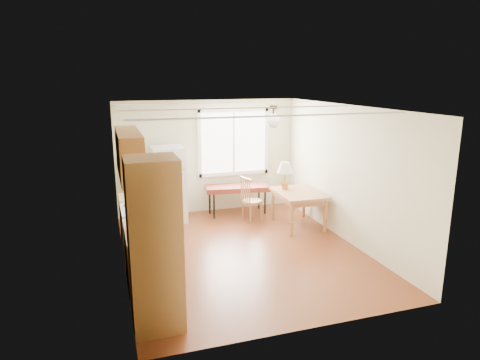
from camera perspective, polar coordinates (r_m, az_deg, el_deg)
name	(u,v)px	position (r m, az deg, el deg)	size (l,w,h in m)	color
room_shell	(243,182)	(7.20, 0.35, -0.29)	(4.60, 5.60, 2.62)	#522210
kitchen_run	(144,228)	(6.39, -12.67, -6.29)	(0.65, 3.40, 2.20)	brown
window_unit	(234,142)	(9.64, -0.86, 5.06)	(1.64, 0.05, 1.51)	white
pendant_light	(273,120)	(7.64, 4.45, 7.98)	(0.26, 0.26, 0.40)	#302015
refrigerator	(168,185)	(9.02, -9.51, -0.60)	(0.67, 0.69, 1.59)	silver
bench	(237,189)	(9.44, -0.36, -1.17)	(1.45, 0.71, 0.64)	maroon
dining_table	(298,197)	(8.74, 7.81, -2.23)	(0.89, 1.17, 0.72)	#A0653D
chair	(249,197)	(8.94, 1.16, -2.23)	(0.45, 0.45, 0.95)	#A0653D
table_lamp	(285,170)	(8.81, 6.04, 1.39)	(0.33, 0.33, 0.57)	#B37C39
coffee_maker	(144,218)	(6.25, -12.73, -4.91)	(0.24, 0.28, 0.36)	black
kettle	(139,225)	(6.07, -13.37, -5.91)	(0.11, 0.11, 0.22)	red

